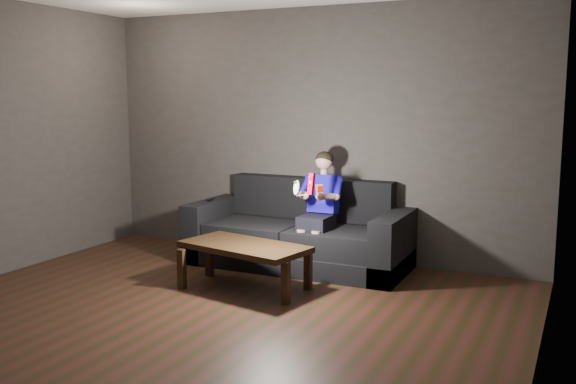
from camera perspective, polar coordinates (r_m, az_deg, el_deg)
The scene contains 9 objects.
floor at distance 5.09m, azimuth -9.18°, elevation -11.77°, with size 5.00×5.00×0.00m, color black.
back_wall at distance 6.99m, azimuth 2.21°, elevation 5.18°, with size 5.00×0.04×2.70m, color #35322E.
right_wall at distance 3.95m, azimuth 21.78°, elevation 2.00°, with size 0.04×5.00×2.70m, color #35322E.
sofa at distance 6.73m, azimuth 0.99°, elevation -4.08°, with size 2.28×0.99×0.88m.
child at distance 6.49m, azimuth 2.85°, elevation -0.63°, with size 0.44×0.54×1.08m.
wii_remote_red at distance 6.04m, azimuth 2.08°, elevation 0.73°, with size 0.06×0.08×0.21m.
nunchuk_white at distance 6.12m, azimuth 0.76°, elevation 0.40°, with size 0.07×0.09×0.15m.
wii_remote_black at distance 7.07m, azimuth -6.91°, elevation -0.66°, with size 0.07×0.14×0.03m.
coffee_table at distance 5.88m, azimuth -3.88°, elevation -5.17°, with size 1.26×0.80×0.42m.
Camera 1 is at (2.73, -3.93, 1.76)m, focal length 40.00 mm.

